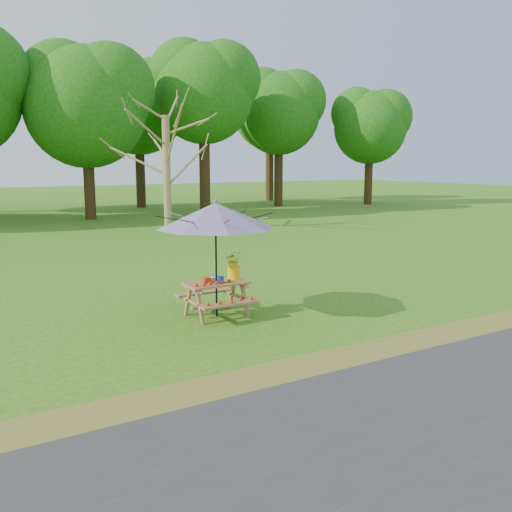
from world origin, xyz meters
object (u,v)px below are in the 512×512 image
bare_tree (164,66)px  flower_bucket (234,264)px  patio_umbrella (216,216)px  picnic_table (217,300)px

bare_tree → flower_bucket: size_ratio=20.25×
patio_umbrella → flower_bucket: (0.45, 0.13, -0.98)m
bare_tree → patio_umbrella: bearing=-109.3°
bare_tree → flower_bucket: bare_tree is taller
patio_umbrella → flower_bucket: patio_umbrella is taller
bare_tree → picnic_table: (-4.66, -13.32, -6.49)m
picnic_table → bare_tree: bearing=70.7°
patio_umbrella → bare_tree: bearing=70.7°
picnic_table → patio_umbrella: (0.00, 0.00, 1.62)m
patio_umbrella → flower_bucket: size_ratio=5.06×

